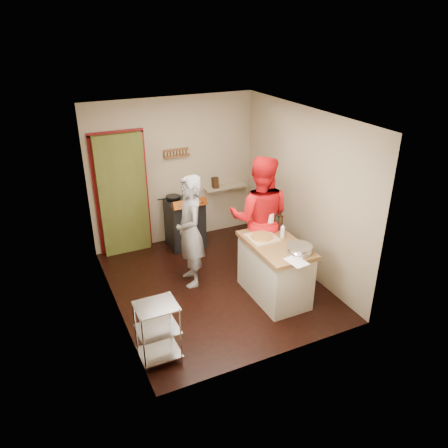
% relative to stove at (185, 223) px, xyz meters
% --- Properties ---
extents(floor, '(3.50, 3.50, 0.00)m').
position_rel_stove_xyz_m(floor, '(-0.05, -1.42, -0.45)').
color(floor, black).
rests_on(floor, ground).
extents(back_wall, '(3.00, 0.44, 2.60)m').
position_rel_stove_xyz_m(back_wall, '(-0.69, 0.36, 0.68)').
color(back_wall, tan).
rests_on(back_wall, ground).
extents(left_wall, '(0.04, 3.50, 2.60)m').
position_rel_stove_xyz_m(left_wall, '(-1.55, -1.42, 0.85)').
color(left_wall, tan).
rests_on(left_wall, ground).
extents(right_wall, '(0.04, 3.50, 2.60)m').
position_rel_stove_xyz_m(right_wall, '(1.45, -1.42, 0.85)').
color(right_wall, tan).
rests_on(right_wall, ground).
extents(ceiling, '(3.00, 3.50, 0.02)m').
position_rel_stove_xyz_m(ceiling, '(-0.05, -1.42, 2.16)').
color(ceiling, white).
rests_on(ceiling, back_wall).
extents(stove, '(0.60, 0.63, 1.00)m').
position_rel_stove_xyz_m(stove, '(0.00, 0.00, 0.00)').
color(stove, black).
rests_on(stove, ground).
extents(wire_shelving, '(0.48, 0.40, 0.80)m').
position_rel_stove_xyz_m(wire_shelving, '(-1.33, -2.62, -0.01)').
color(wire_shelving, silver).
rests_on(wire_shelving, ground).
extents(island, '(0.69, 1.30, 1.19)m').
position_rel_stove_xyz_m(island, '(0.62, -2.06, 0.02)').
color(island, beige).
rests_on(island, ground).
extents(person_stripe, '(0.49, 0.68, 1.75)m').
position_rel_stove_xyz_m(person_stripe, '(-0.35, -1.18, 0.42)').
color(person_stripe, '#AAAAAF').
rests_on(person_stripe, ground).
extents(person_red, '(1.20, 1.14, 1.96)m').
position_rel_stove_xyz_m(person_red, '(0.71, -1.41, 0.53)').
color(person_red, red).
rests_on(person_red, ground).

